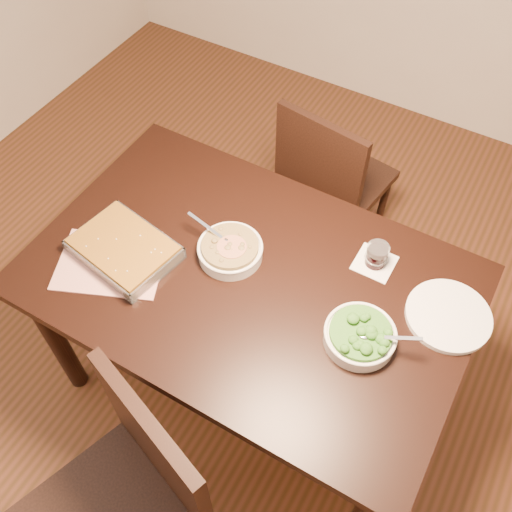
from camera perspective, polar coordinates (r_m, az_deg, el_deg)
ground at (r=2.47m, az=-0.58°, el=-12.02°), size 4.00×4.00×0.00m
table at (r=1.90m, az=-0.74°, el=-3.69°), size 1.40×0.90×0.75m
magazine_a at (r=1.90m, az=-14.32°, el=-0.73°), size 0.41×0.36×0.01m
coaster at (r=1.89m, az=11.76°, el=-0.68°), size 0.12×0.12×0.00m
stew_bowl at (r=1.85m, az=-2.60°, el=0.64°), size 0.24×0.21×0.08m
broccoli_bowl at (r=1.70m, az=10.36°, el=-7.82°), size 0.24×0.21×0.08m
baking_dish at (r=1.90m, az=-13.05°, el=0.68°), size 0.36×0.29×0.06m
wine_tumbler at (r=1.85m, az=11.98°, el=0.12°), size 0.07×0.07×0.08m
dinner_plate at (r=1.82m, az=18.68°, el=-5.68°), size 0.26×0.26×0.02m
chair_near at (r=1.80m, az=-12.36°, el=-22.29°), size 0.56×0.56×0.94m
chair_far at (r=2.49m, az=7.32°, el=7.67°), size 0.46×0.46×0.86m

